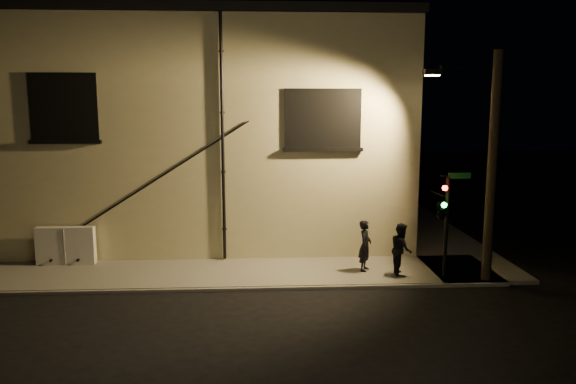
{
  "coord_description": "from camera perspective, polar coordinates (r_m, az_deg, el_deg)",
  "views": [
    {
      "loc": [
        -0.67,
        -16.1,
        5.6
      ],
      "look_at": [
        0.34,
        1.8,
        2.67
      ],
      "focal_mm": 35.0,
      "sensor_mm": 36.0,
      "label": 1
    }
  ],
  "objects": [
    {
      "name": "pedestrian_b",
      "position": [
        18.21,
        11.43,
        -5.69
      ],
      "size": [
        0.69,
        0.85,
        1.66
      ],
      "primitive_type": "imported",
      "rotation": [
        0.0,
        0.0,
        1.5
      ],
      "color": "black",
      "rests_on": "sidewalk"
    },
    {
      "name": "pedestrian_a",
      "position": [
        18.42,
        7.84,
        -5.42
      ],
      "size": [
        0.61,
        0.72,
        1.66
      ],
      "primitive_type": "imported",
      "rotation": [
        0.0,
        0.0,
        1.15
      ],
      "color": "black",
      "rests_on": "sidewalk"
    },
    {
      "name": "streetlamp_pole",
      "position": [
        17.94,
        19.68,
        2.85
      ],
      "size": [
        2.02,
        1.39,
        7.06
      ],
      "color": "black",
      "rests_on": "ground"
    },
    {
      "name": "utility_cabinet",
      "position": [
        20.46,
        -21.65,
        -5.07
      ],
      "size": [
        1.94,
        0.33,
        1.28
      ],
      "primitive_type": "cube",
      "color": "silver",
      "rests_on": "sidewalk"
    },
    {
      "name": "traffic_signal",
      "position": [
        17.89,
        15.37,
        -1.6
      ],
      "size": [
        1.18,
        1.92,
        3.29
      ],
      "color": "black",
      "rests_on": "sidewalk"
    },
    {
      "name": "ground",
      "position": [
        17.06,
        -0.82,
        -9.88
      ],
      "size": [
        90.0,
        90.0,
        0.0
      ],
      "primitive_type": "plane",
      "color": "black"
    },
    {
      "name": "building",
      "position": [
        25.23,
        -8.59,
        6.47
      ],
      "size": [
        16.2,
        12.23,
        8.8
      ],
      "color": "beige",
      "rests_on": "ground"
    },
    {
      "name": "sidewalk",
      "position": [
        21.31,
        1.98,
        -5.79
      ],
      "size": [
        21.0,
        16.0,
        0.12
      ],
      "color": "slate",
      "rests_on": "ground"
    }
  ]
}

